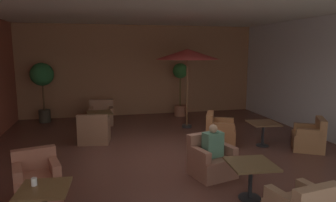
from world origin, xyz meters
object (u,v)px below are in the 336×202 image
armchair_front_left_east (37,180)px  cafe_table_rear_right (263,127)px  potted_tree_left_corner (42,79)px  armchair_front_right_north (101,116)px  patio_umbrella_tall_red (187,55)px  cafe_table_front_right (100,117)px  armchair_rear_right_north (310,138)px  cafe_table_mid_center (251,171)px  potted_tree_mid_left (180,83)px  armchair_front_right_east (94,131)px  patron_blue_shirt (213,143)px  cafe_table_front_left (45,198)px  armchair_rear_right_east (219,132)px  iced_drink_cup (34,182)px  armchair_mid_center_north (211,161)px

armchair_front_left_east → cafe_table_rear_right: 5.58m
cafe_table_rear_right → potted_tree_left_corner: potted_tree_left_corner is taller
armchair_front_right_north → patio_umbrella_tall_red: patio_umbrella_tall_red is taller
cafe_table_front_right → armchair_rear_right_north: bearing=-29.7°
cafe_table_mid_center → potted_tree_mid_left: (0.63, 6.77, 0.79)m
armchair_front_left_east → armchair_front_right_north: bearing=77.3°
armchair_front_right_east → patron_blue_shirt: size_ratio=1.37×
armchair_front_right_north → cafe_table_rear_right: (4.13, -3.48, 0.22)m
potted_tree_mid_left → armchair_rear_right_north: bearing=-66.0°
cafe_table_front_left → armchair_rear_right_east: bearing=39.4°
cafe_table_front_left → iced_drink_cup: iced_drink_cup is taller
armchair_front_right_east → patio_umbrella_tall_red: (2.97, 1.06, 2.06)m
armchair_rear_right_north → potted_tree_mid_left: potted_tree_mid_left is taller
armchair_front_right_north → patron_blue_shirt: 5.46m
patio_umbrella_tall_red → cafe_table_front_left: bearing=-124.9°
armchair_rear_right_north → patio_umbrella_tall_red: bearing=128.8°
cafe_table_mid_center → armchair_rear_right_east: bearing=76.9°
cafe_table_mid_center → patron_blue_shirt: (-0.28, 1.05, 0.19)m
armchair_front_left_east → patio_umbrella_tall_red: bearing=46.2°
potted_tree_mid_left → patron_blue_shirt: 5.83m
patron_blue_shirt → armchair_rear_right_north: bearing=18.0°
armchair_rear_right_east → iced_drink_cup: bearing=-142.5°
armchair_rear_right_east → cafe_table_mid_center: bearing=-103.1°
armchair_front_right_north → armchair_mid_center_north: bearing=-67.2°
cafe_table_front_left → armchair_front_left_east: armchair_front_left_east is taller
armchair_rear_right_east → potted_tree_left_corner: potted_tree_left_corner is taller
armchair_front_right_east → patron_blue_shirt: (2.33, -2.87, 0.38)m
armchair_rear_right_east → patron_blue_shirt: patron_blue_shirt is taller
potted_tree_mid_left → armchair_front_left_east: bearing=-125.4°
iced_drink_cup → cafe_table_mid_center: bearing=1.5°
cafe_table_mid_center → iced_drink_cup: iced_drink_cup is taller
patron_blue_shirt → armchair_front_right_north: bearing=112.7°
armchair_front_right_north → armchair_rear_right_east: (3.09, -3.02, 0.02)m
armchair_mid_center_north → potted_tree_left_corner: size_ratio=0.45×
armchair_front_right_north → armchair_front_right_east: (-0.22, -2.16, 0.02)m
potted_tree_mid_left → armchair_front_right_north: bearing=-167.0°
armchair_front_right_east → cafe_table_rear_right: bearing=-16.8°
cafe_table_front_left → armchair_front_right_north: (0.87, 6.27, -0.19)m
cafe_table_front_left → armchair_front_right_north: 6.34m
potted_tree_mid_left → patron_blue_shirt: (-0.91, -5.72, -0.60)m
armchair_rear_right_east → potted_tree_mid_left: bearing=91.3°
cafe_table_mid_center → armchair_front_left_east: bearing=165.9°
armchair_rear_right_north → potted_tree_left_corner: bearing=145.8°
cafe_table_rear_right → patio_umbrella_tall_red: bearing=120.3°
armchair_front_left_east → potted_tree_mid_left: size_ratio=0.44×
armchair_rear_right_north → patron_blue_shirt: bearing=-162.0°
cafe_table_mid_center → potted_tree_left_corner: size_ratio=0.39×
armchair_front_left_east → armchair_rear_right_north: bearing=10.2°
armchair_rear_right_east → potted_tree_mid_left: (-0.08, 3.71, 0.97)m
cafe_table_rear_right → potted_tree_mid_left: 4.39m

